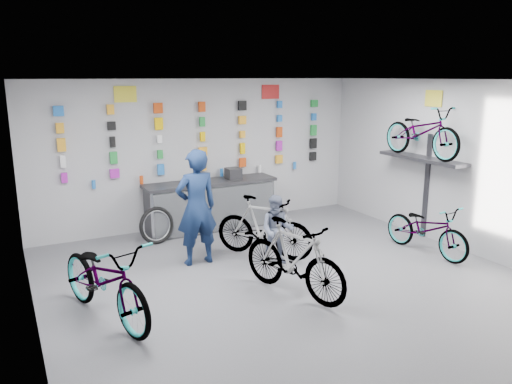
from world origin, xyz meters
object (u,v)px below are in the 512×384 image
bike_service (264,227)px  counter (211,206)px  bike_right (427,229)px  clerk (196,207)px  bike_left (105,279)px  customer (277,230)px  bike_center (294,258)px

bike_service → counter: bearing=57.1°
bike_right → clerk: clerk is taller
counter → clerk: clerk is taller
counter → clerk: (-0.94, -1.66, 0.47)m
bike_left → clerk: size_ratio=1.09×
clerk → customer: (1.18, -0.61, -0.38)m
counter → bike_left: 4.00m
bike_left → bike_right: 5.47m
bike_left → bike_right: (5.47, -0.09, -0.10)m
counter → bike_right: (2.80, -3.06, -0.04)m
bike_center → counter: bearing=68.8°
bike_center → bike_service: 1.61m
clerk → customer: clerk is taller
bike_left → bike_service: (2.87, 1.09, -0.02)m
bike_right → bike_center: bearing=-178.2°
counter → clerk: size_ratio=1.40×
bike_left → bike_center: bike_left is taller
counter → bike_service: 1.90m
counter → bike_right: bearing=-47.6°
bike_service → clerk: clerk is taller
bike_right → bike_service: (-2.60, 1.18, 0.08)m
bike_center → customer: 1.25m
bike_right → customer: customer is taller
bike_service → clerk: 1.23m
counter → bike_center: 3.46m
bike_center → customer: bearing=52.6°
bike_left → customer: size_ratio=1.80×
bike_right → customer: (-2.56, 0.80, 0.13)m
clerk → bike_left: bearing=35.7°
counter → bike_service: bike_service is taller
counter → bike_service: (0.20, -1.89, 0.04)m
bike_left → bike_service: bike_left is taller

